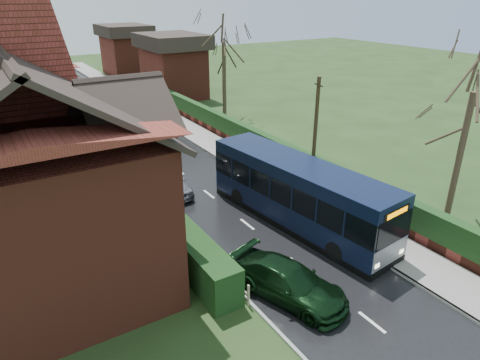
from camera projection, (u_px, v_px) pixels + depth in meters
ground at (271, 243)px, 19.42m from camera, size 140.00×140.00×0.00m
road at (180, 171)px, 27.20m from camera, size 6.00×100.00×0.02m
pavement at (236, 158)px, 29.22m from camera, size 2.50×100.00×0.14m
kerb_right at (221, 161)px, 28.65m from camera, size 0.12×100.00×0.14m
kerb_left at (133, 181)px, 25.72m from camera, size 0.12×100.00×0.10m
front_hedge at (148, 205)px, 21.12m from camera, size 1.20×16.00×1.60m
picket_fence at (163, 208)px, 21.62m from camera, size 0.10×16.00×0.90m
right_wall_hedge at (256, 141)px, 29.59m from camera, size 0.60×50.00×1.80m
brick_house at (28, 157)px, 17.17m from camera, size 9.30×14.60×10.30m
bus at (299, 194)px, 20.51m from camera, size 3.51×10.61×3.16m
car_silver at (169, 182)px, 24.05m from camera, size 1.61×3.95×1.34m
car_green at (289, 282)px, 15.76m from camera, size 3.17×4.95×1.34m
car_distant at (80, 85)px, 48.94m from camera, size 1.89×4.34×1.39m
bus_stop_sign at (283, 171)px, 22.94m from camera, size 0.13×0.38×2.53m
telegraph_pole at (315, 133)px, 24.03m from camera, size 0.25×0.81×6.34m
tree_right_near at (476, 82)px, 18.92m from camera, size 4.22×4.22×9.11m
tree_right_far at (224, 37)px, 36.43m from camera, size 4.81×4.81×9.30m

